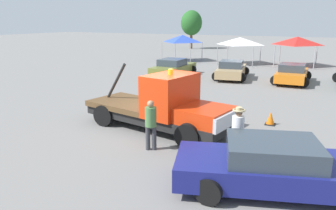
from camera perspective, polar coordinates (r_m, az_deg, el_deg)
name	(u,v)px	position (r m, az deg, el deg)	size (l,w,h in m)	color
ground_plane	(157,129)	(13.25, -1.94, -4.15)	(160.00, 160.00, 0.00)	slate
tow_truck	(165,107)	(12.73, -0.60, -0.38)	(6.52, 3.09, 2.51)	black
foreground_car	(280,167)	(8.91, 18.92, -10.15)	(5.74, 3.56, 1.34)	navy
person_near_truck	(238,130)	(10.21, 12.07, -4.23)	(0.38, 0.38, 1.73)	#475B84
person_at_hood	(151,122)	(10.87, -3.02, -2.92)	(0.38, 0.38, 1.71)	#38383D
parked_car_olive	(173,68)	(25.63, 0.91, 6.54)	(2.51, 4.71, 1.34)	olive
parked_car_tan	(231,70)	(25.01, 10.99, 6.07)	(2.90, 4.83, 1.34)	tan
parked_car_orange	(292,74)	(24.31, 20.77, 5.14)	(2.51, 4.40, 1.34)	orange
canopy_tent_blue	(183,39)	(35.22, 2.55, 11.48)	(3.32, 3.32, 2.71)	#9E9EA3
canopy_tent_white	(240,41)	(33.42, 12.45, 10.82)	(3.49, 3.49, 2.60)	#9E9EA3
canopy_tent_red	(297,41)	(33.36, 21.62, 10.35)	(3.47, 3.47, 2.74)	#9E9EA3
tree_left	(191,23)	(50.44, 4.11, 14.06)	(3.15, 3.15, 5.63)	brown
traffic_cone	(270,119)	(14.34, 17.42, -2.30)	(0.40, 0.40, 0.55)	black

